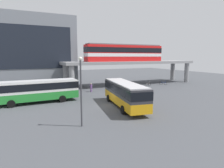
{
  "coord_description": "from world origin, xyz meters",
  "views": [
    {
      "loc": [
        -10.76,
        -23.32,
        6.55
      ],
      "look_at": [
        2.87,
        4.54,
        2.2
      ],
      "focal_mm": 31.57,
      "sensor_mm": 36.0,
      "label": 1
    }
  ],
  "objects": [
    {
      "name": "ground_plane",
      "position": [
        0.0,
        10.0,
        0.0
      ],
      "size": [
        120.0,
        120.0,
        0.0
      ],
      "primitive_type": "plane",
      "color": "#47494F"
    },
    {
      "name": "train",
      "position": [
        11.86,
        16.23,
        7.41
      ],
      "size": [
        18.75,
        2.96,
        3.84
      ],
      "color": "red",
      "rests_on": "elevated_platform"
    },
    {
      "name": "elevated_platform",
      "position": [
        13.75,
        16.23,
        4.73
      ],
      "size": [
        32.41,
        6.69,
        5.44
      ],
      "color": "gray",
      "rests_on": "ground_plane"
    },
    {
      "name": "station_building",
      "position": [
        -13.46,
        24.38,
        7.61
      ],
      "size": [
        30.08,
        10.8,
        15.21
      ],
      "color": "slate",
      "rests_on": "ground_plane"
    },
    {
      "name": "lamp_post",
      "position": [
        -5.46,
        -5.99,
        3.84
      ],
      "size": [
        0.36,
        0.36,
        6.53
      ],
      "color": "#3F3F44",
      "rests_on": "ground_plane"
    },
    {
      "name": "bicycle_silver",
      "position": [
        15.6,
        12.28,
        0.36
      ],
      "size": [
        1.77,
        0.39,
        1.04
      ],
      "color": "black",
      "rests_on": "ground_plane"
    },
    {
      "name": "bicycle_red",
      "position": [
        7.47,
        11.23,
        0.36
      ],
      "size": [
        1.79,
        0.12,
        1.04
      ],
      "color": "black",
      "rests_on": "ground_plane"
    },
    {
      "name": "pedestrian_by_bike_rack",
      "position": [
        1.66,
        10.94,
        0.74
      ],
      "size": [
        0.33,
        0.44,
        1.59
      ],
      "color": "#724C8C",
      "rests_on": "ground_plane"
    },
    {
      "name": "bus_main",
      "position": [
        1.75,
        -1.46,
        1.99
      ],
      "size": [
        4.5,
        11.32,
        3.22
      ],
      "color": "orange",
      "rests_on": "ground_plane"
    },
    {
      "name": "bus_secondary",
      "position": [
        -8.09,
        5.9,
        1.99
      ],
      "size": [
        11.1,
        2.98,
        3.22
      ],
      "color": "#268C33",
      "rests_on": "ground_plane"
    },
    {
      "name": "bicycle_blue",
      "position": [
        19.75,
        11.98,
        0.36
      ],
      "size": [
        1.71,
        0.64,
        1.04
      ],
      "color": "black",
      "rests_on": "ground_plane"
    }
  ]
}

